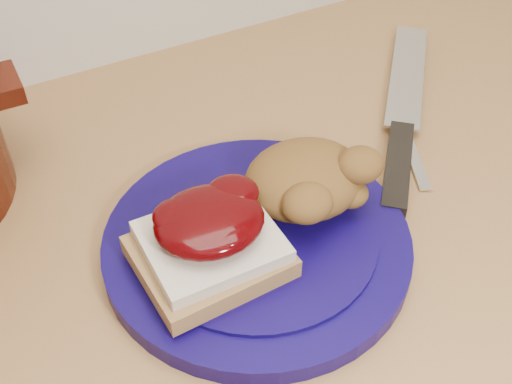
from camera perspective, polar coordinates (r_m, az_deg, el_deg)
plate at (r=0.57m, az=0.09°, el=-4.56°), size 0.29×0.29×0.02m
sandwich at (r=0.52m, az=-4.14°, el=-4.26°), size 0.12×0.10×0.06m
stuffing_mound at (r=0.57m, az=4.36°, el=1.16°), size 0.12×0.10×0.06m
chef_knife at (r=0.69m, az=12.71°, el=4.55°), size 0.26×0.28×0.02m
butter_knife at (r=0.70m, az=13.35°, el=4.43°), size 0.08×0.14×0.00m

